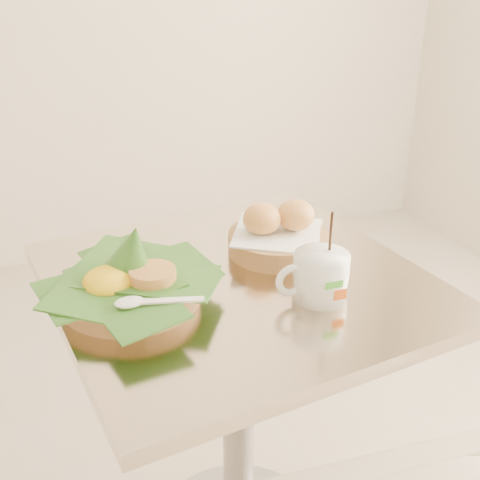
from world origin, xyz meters
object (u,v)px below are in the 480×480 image
object	(u,v)px
rice_basket	(129,280)
cafe_table	(238,368)
bread_basket	(278,235)
coffee_mug	(319,275)

from	to	relation	value
rice_basket	cafe_table	bearing A→B (deg)	4.85
bread_basket	cafe_table	bearing A→B (deg)	-145.96
coffee_mug	bread_basket	bearing A→B (deg)	88.77
cafe_table	bread_basket	world-z (taller)	bread_basket
rice_basket	coffee_mug	world-z (taller)	coffee_mug
bread_basket	coffee_mug	size ratio (longest dim) A/B	1.39
bread_basket	rice_basket	bearing A→B (deg)	-163.54
cafe_table	bread_basket	size ratio (longest dim) A/B	3.22
rice_basket	bread_basket	world-z (taller)	rice_basket
cafe_table	coffee_mug	distance (m)	0.32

